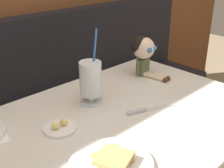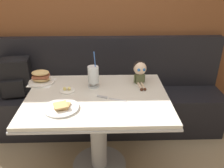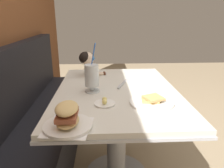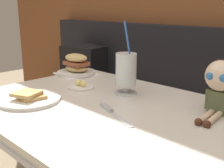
% 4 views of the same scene
% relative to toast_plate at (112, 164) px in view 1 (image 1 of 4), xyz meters
% --- Properties ---
extents(booth_bench, '(2.60, 0.48, 1.00)m').
position_rel_toast_plate_xyz_m(booth_bench, '(0.25, 0.81, -0.42)').
color(booth_bench, black).
rests_on(booth_bench, ground).
extents(diner_table, '(1.11, 0.81, 0.74)m').
position_rel_toast_plate_xyz_m(diner_table, '(0.25, 0.18, -0.21)').
color(diner_table, silver).
rests_on(diner_table, ground).
extents(toast_plate, '(0.25, 0.25, 0.04)m').
position_rel_toast_plate_xyz_m(toast_plate, '(0.00, 0.00, 0.00)').
color(toast_plate, white).
rests_on(toast_plate, diner_table).
extents(milkshake_glass, '(0.10, 0.10, 0.31)m').
position_rel_toast_plate_xyz_m(milkshake_glass, '(0.21, 0.35, 0.09)').
color(milkshake_glass, silver).
rests_on(milkshake_glass, diner_table).
extents(butter_saucer, '(0.12, 0.12, 0.04)m').
position_rel_toast_plate_xyz_m(butter_saucer, '(0.00, 0.27, -0.00)').
color(butter_saucer, white).
rests_on(butter_saucer, diner_table).
extents(butter_knife, '(0.23, 0.10, 0.01)m').
position_rel_toast_plate_xyz_m(butter_knife, '(0.32, 0.15, -0.01)').
color(butter_knife, silver).
rests_on(butter_knife, diner_table).
extents(seated_doll, '(0.12, 0.22, 0.20)m').
position_rel_toast_plate_xyz_m(seated_doll, '(0.60, 0.40, 0.12)').
color(seated_doll, '#5B6642').
rests_on(seated_doll, diner_table).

